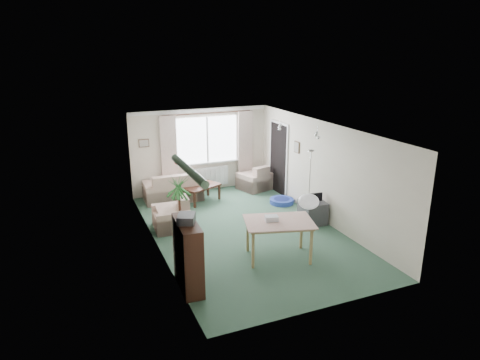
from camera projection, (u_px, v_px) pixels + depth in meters
name	position (u px, v px, depth m)	size (l,w,h in m)	color
ground	(245.00, 232.00, 9.77)	(6.50, 6.50, 0.00)	#335542
window	(207.00, 140.00, 12.24)	(1.80, 0.03, 1.30)	white
curtain_rod	(207.00, 113.00, 11.95)	(2.60, 0.03, 0.03)	black
curtain_left	(169.00, 152.00, 11.80)	(0.45, 0.08, 2.00)	beige
curtain_right	(245.00, 145.00, 12.65)	(0.45, 0.08, 2.00)	beige
radiator	(208.00, 177.00, 12.53)	(1.20, 0.10, 0.55)	white
doorway	(279.00, 159.00, 12.14)	(0.03, 0.95, 2.00)	black
pendant_lamp	(309.00, 202.00, 7.38)	(0.36, 0.36, 0.36)	white
tinsel_garland	(188.00, 170.00, 6.36)	(1.60, 1.60, 0.12)	#196626
bauble_cluster_a	(280.00, 125.00, 10.38)	(0.20, 0.20, 0.20)	silver
bauble_cluster_b	(317.00, 133.00, 9.44)	(0.20, 0.20, 0.20)	silver
wall_picture_back	(144.00, 143.00, 11.57)	(0.28, 0.03, 0.22)	brown
wall_picture_right	(297.00, 147.00, 11.10)	(0.03, 0.24, 0.30)	brown
sofa	(173.00, 186.00, 11.72)	(1.56, 0.82, 0.78)	#B9A98C
armchair_corner	(254.00, 177.00, 12.60)	(0.82, 0.78, 0.74)	beige
armchair_left	(171.00, 213.00, 9.83)	(0.83, 0.79, 0.74)	beige
coffee_table	(202.00, 193.00, 11.63)	(1.00, 0.56, 0.45)	black
photo_frame	(202.00, 183.00, 11.50)	(0.12, 0.02, 0.16)	brown
bookshelf	(188.00, 255.00, 7.34)	(0.33, 1.00, 1.23)	black
hifi_box	(186.00, 218.00, 7.13)	(0.28, 0.35, 0.14)	#39393E
houseplant	(179.00, 204.00, 9.59)	(0.57, 0.57, 1.33)	#1F5C1F
dining_table	(278.00, 240.00, 8.45)	(1.22, 0.82, 0.77)	tan
gift_box	(271.00, 219.00, 8.34)	(0.25, 0.18, 0.12)	white
tv_cube	(313.00, 212.00, 10.20)	(0.54, 0.59, 0.54)	#413F45
pet_bed	(282.00, 201.00, 11.53)	(0.64, 0.64, 0.13)	#22279D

